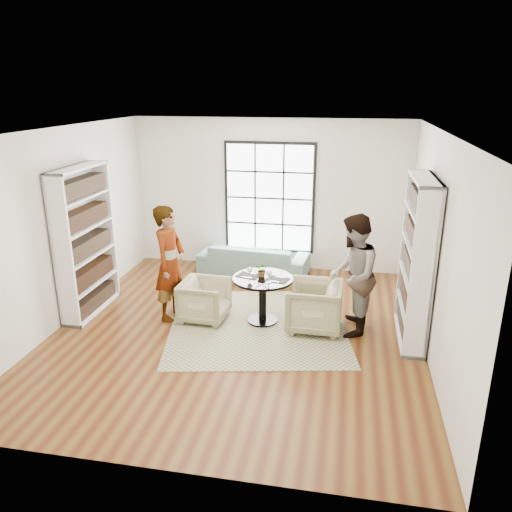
% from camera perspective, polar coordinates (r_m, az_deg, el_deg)
% --- Properties ---
extents(ground, '(6.00, 6.00, 0.00)m').
position_cam_1_polar(ground, '(7.75, -2.11, -8.55)').
color(ground, brown).
extents(room_shell, '(6.00, 6.01, 6.00)m').
position_cam_1_polar(room_shell, '(7.76, -1.34, 1.54)').
color(room_shell, silver).
rests_on(room_shell, ground).
extents(rug, '(3.17, 3.17, 0.01)m').
position_cam_1_polar(rug, '(7.91, 0.19, -7.89)').
color(rug, tan).
rests_on(rug, ground).
extents(pedestal_table, '(0.94, 0.94, 0.75)m').
position_cam_1_polar(pedestal_table, '(7.81, 0.77, -3.90)').
color(pedestal_table, black).
rests_on(pedestal_table, ground).
extents(sofa, '(2.19, 1.01, 0.62)m').
position_cam_1_polar(sofa, '(9.88, -0.27, -0.40)').
color(sofa, slate).
rests_on(sofa, ground).
extents(armchair_left, '(0.77, 0.75, 0.66)m').
position_cam_1_polar(armchair_left, '(8.02, -5.88, -5.05)').
color(armchair_left, tan).
rests_on(armchair_left, ground).
extents(armchair_right, '(0.84, 0.81, 0.75)m').
position_cam_1_polar(armchair_right, '(7.70, 6.63, -5.75)').
color(armchair_right, tan).
rests_on(armchair_right, ground).
extents(person_left, '(0.52, 0.72, 1.85)m').
position_cam_1_polar(person_left, '(7.97, -9.82, -0.80)').
color(person_left, gray).
rests_on(person_left, ground).
extents(person_right, '(0.76, 0.94, 1.84)m').
position_cam_1_polar(person_right, '(7.49, 10.99, -2.22)').
color(person_right, gray).
rests_on(person_right, ground).
extents(placemat_left, '(0.39, 0.34, 0.01)m').
position_cam_1_polar(placemat_left, '(7.81, -0.87, -2.24)').
color(placemat_left, black).
rests_on(placemat_left, pedestal_table).
extents(placemat_right, '(0.39, 0.34, 0.01)m').
position_cam_1_polar(placemat_right, '(7.65, 2.46, -2.71)').
color(placemat_right, black).
rests_on(placemat_right, pedestal_table).
extents(cutlery_left, '(0.19, 0.25, 0.01)m').
position_cam_1_polar(cutlery_left, '(7.81, -0.87, -2.19)').
color(cutlery_left, silver).
rests_on(cutlery_left, placemat_left).
extents(cutlery_right, '(0.19, 0.25, 0.01)m').
position_cam_1_polar(cutlery_right, '(7.65, 2.46, -2.66)').
color(cutlery_right, silver).
rests_on(cutlery_right, placemat_right).
extents(wine_glass_left, '(0.08, 0.08, 0.18)m').
position_cam_1_polar(wine_glass_left, '(7.67, -0.73, -1.64)').
color(wine_glass_left, silver).
rests_on(wine_glass_left, pedestal_table).
extents(wine_glass_right, '(0.09, 0.09, 0.21)m').
position_cam_1_polar(wine_glass_right, '(7.50, 1.48, -1.99)').
color(wine_glass_right, silver).
rests_on(wine_glass_right, pedestal_table).
extents(flower_centerpiece, '(0.23, 0.20, 0.22)m').
position_cam_1_polar(flower_centerpiece, '(7.74, 0.72, -1.59)').
color(flower_centerpiece, gray).
rests_on(flower_centerpiece, pedestal_table).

